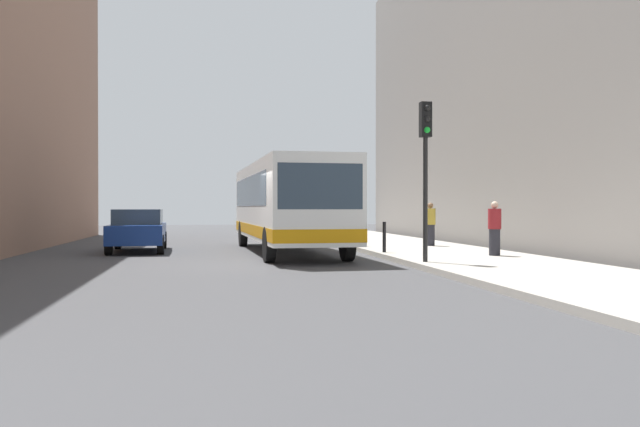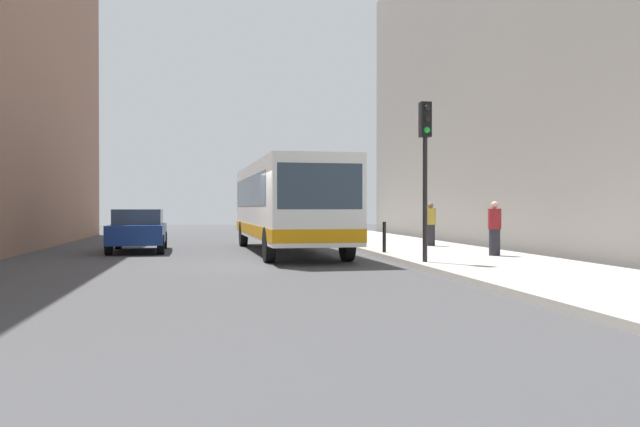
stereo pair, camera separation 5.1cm
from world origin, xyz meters
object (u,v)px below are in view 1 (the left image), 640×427
object	(u,v)px
bollard_near	(384,237)
pedestrian_near_signal	(495,229)
traffic_light	(426,151)
pedestrian_mid_sidewalk	(430,224)
bollard_mid	(361,233)
car_beside_bus	(138,229)
bus	(286,202)

from	to	relation	value
bollard_near	pedestrian_near_signal	xyz separation A→B (m)	(2.80, -1.83, 0.30)
traffic_light	pedestrian_mid_sidewalk	xyz separation A→B (m)	(2.49, 6.66, -2.08)
traffic_light	bollard_mid	distance (m)	7.10
traffic_light	bollard_mid	size ratio (longest dim) A/B	4.32
bollard_mid	pedestrian_near_signal	size ratio (longest dim) A/B	0.60
bollard_near	car_beside_bus	bearing A→B (deg)	153.22
traffic_light	pedestrian_near_signal	distance (m)	3.83
bus	bollard_mid	bearing A→B (deg)	-173.06
pedestrian_mid_sidewalk	traffic_light	bearing A→B (deg)	-75.11
traffic_light	bollard_near	size ratio (longest dim) A/B	4.32
bollard_mid	pedestrian_mid_sidewalk	world-z (taller)	pedestrian_mid_sidewalk
bus	car_beside_bus	world-z (taller)	bus
traffic_light	bollard_near	bearing A→B (deg)	91.60
bus	pedestrian_near_signal	distance (m)	7.19
bollard_near	pedestrian_near_signal	size ratio (longest dim) A/B	0.60
pedestrian_mid_sidewalk	bollard_near	bearing A→B (deg)	-94.65
traffic_light	bollard_near	world-z (taller)	traffic_light
pedestrian_near_signal	pedestrian_mid_sidewalk	world-z (taller)	pedestrian_near_signal
car_beside_bus	bollard_near	size ratio (longest dim) A/B	4.69
car_beside_bus	bollard_mid	size ratio (longest dim) A/B	4.69
bus	car_beside_bus	xyz separation A→B (m)	(-5.07, 1.28, -0.94)
bus	pedestrian_near_signal	bearing A→B (deg)	138.69
bollard_near	traffic_light	bearing A→B (deg)	-88.40
bollard_near	bollard_mid	size ratio (longest dim) A/B	1.00
bollard_mid	bollard_near	bearing A→B (deg)	-90.00
traffic_light	pedestrian_mid_sidewalk	distance (m)	7.41
pedestrian_near_signal	bollard_mid	bearing A→B (deg)	115.30
bus	pedestrian_near_signal	world-z (taller)	bus
bollard_mid	pedestrian_mid_sidewalk	xyz separation A→B (m)	(2.59, -0.03, 0.30)
bollard_near	bollard_mid	world-z (taller)	same
bollard_near	pedestrian_near_signal	distance (m)	3.36
car_beside_bus	bollard_mid	xyz separation A→B (m)	(7.82, -0.83, -0.16)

